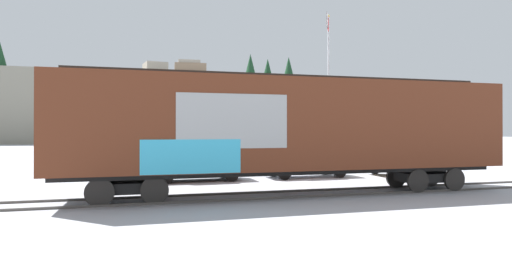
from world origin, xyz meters
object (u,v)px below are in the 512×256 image
Objects in this scene: flagpole at (328,69)px; parked_car_black at (196,163)px; parked_car_tan at (406,161)px; freight_car at (291,126)px; parked_car_white at (305,161)px.

flagpole reaches higher than parked_car_black.
parked_car_tan is (2.48, -4.65, -5.58)m from flagpole.
flagpole reaches higher than parked_car_tan.
flagpole is (6.06, 9.64, 3.78)m from freight_car.
parked_car_black is 11.50m from parked_car_tan.
parked_car_black is at bearing -154.29° from flagpole.
parked_car_black is 5.67m from parked_car_white.
parked_car_white is at bearing -128.00° from flagpole.
parked_car_black is 1.04× the size of parked_car_tan.
flagpole is at bearing 52.00° from parked_car_white.
freight_car is 6.26m from parked_car_white.
flagpole is at bearing 57.84° from freight_car.
parked_car_tan is (11.50, -0.31, -0.07)m from parked_car_black.
parked_car_white is at bearing 0.63° from parked_car_black.
parked_car_black reaches higher than parked_car_white.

